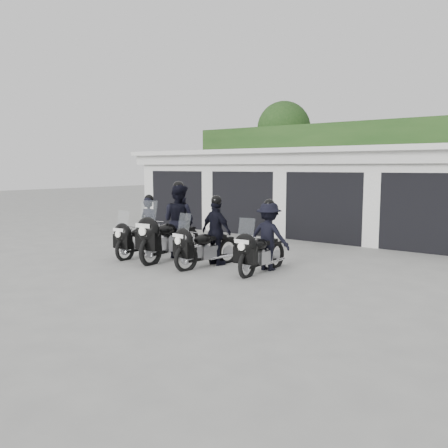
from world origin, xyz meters
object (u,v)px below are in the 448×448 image
Objects in this scene: police_bike_b at (174,225)px; police_bike_c at (211,235)px; police_bike_d at (265,240)px; police_bike_a at (143,231)px.

police_bike_c is at bearing -9.63° from police_bike_b.
police_bike_d is (2.65, 0.20, -0.15)m from police_bike_b.
police_bike_b is at bearing 12.77° from police_bike_a.
police_bike_d is at bearing -0.57° from police_bike_b.
police_bike_c is 1.36m from police_bike_d.
police_bike_a is 0.99× the size of police_bike_d.
police_bike_a is 3.58m from police_bike_d.
police_bike_d is at bearing 4.23° from police_bike_a.
police_bike_c is 1.02× the size of police_bike_d.
police_bike_b is 1.19× the size of police_bike_c.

